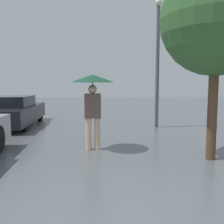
# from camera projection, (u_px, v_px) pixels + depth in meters

# --- Properties ---
(pedestrian) EXTENTS (1.05, 1.05, 1.83)m
(pedestrian) POSITION_uv_depth(u_px,v_px,m) (93.00, 90.00, 5.99)
(pedestrian) COLOR beige
(pedestrian) RESTS_ON ground_plane
(parked_car_farthest) EXTENTS (1.84, 4.19, 1.17)m
(parked_car_farthest) POSITION_uv_depth(u_px,v_px,m) (11.00, 111.00, 9.65)
(parked_car_farthest) COLOR black
(parked_car_farthest) RESTS_ON ground_plane
(tree) EXTENTS (2.28, 2.28, 4.04)m
(tree) POSITION_uv_depth(u_px,v_px,m) (216.00, 20.00, 5.03)
(tree) COLOR brown
(tree) RESTS_ON ground_plane
(street_lamp) EXTENTS (0.25, 0.25, 4.65)m
(street_lamp) POSITION_uv_depth(u_px,v_px,m) (158.00, 56.00, 9.14)
(street_lamp) COLOR #515456
(street_lamp) RESTS_ON ground_plane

